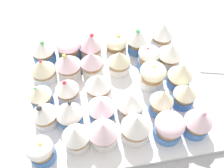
% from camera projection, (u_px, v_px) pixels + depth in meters
% --- Properties ---
extents(ground_plane, '(1.80, 1.80, 0.03)m').
position_uv_depth(ground_plane, '(112.00, 97.00, 0.65)').
color(ground_plane, '#9E9EA3').
extents(baking_tray, '(0.46, 0.39, 0.01)m').
position_uv_depth(baking_tray, '(112.00, 92.00, 0.63)').
color(baking_tray, silver).
rests_on(baking_tray, ground_plane).
extents(cupcake_0, '(0.06, 0.06, 0.06)m').
position_uv_depth(cupcake_0, '(41.00, 151.00, 0.50)').
color(cupcake_0, '#477AC6').
rests_on(cupcake_0, baking_tray).
extents(cupcake_1, '(0.06, 0.06, 0.07)m').
position_uv_depth(cupcake_1, '(76.00, 137.00, 0.52)').
color(cupcake_1, white).
rests_on(cupcake_1, baking_tray).
extents(cupcake_2, '(0.06, 0.06, 0.07)m').
position_uv_depth(cupcake_2, '(103.00, 132.00, 0.52)').
color(cupcake_2, white).
rests_on(cupcake_2, baking_tray).
extents(cupcake_3, '(0.06, 0.06, 0.08)m').
position_uv_depth(cupcake_3, '(136.00, 127.00, 0.52)').
color(cupcake_3, white).
rests_on(cupcake_3, baking_tray).
extents(cupcake_4, '(0.06, 0.06, 0.07)m').
position_uv_depth(cupcake_4, '(169.00, 127.00, 0.53)').
color(cupcake_4, '#477AC6').
rests_on(cupcake_4, baking_tray).
extents(cupcake_5, '(0.06, 0.06, 0.08)m').
position_uv_depth(cupcake_5, '(198.00, 121.00, 0.53)').
color(cupcake_5, '#477AC6').
rests_on(cupcake_5, baking_tray).
extents(cupcake_6, '(0.06, 0.06, 0.07)m').
position_uv_depth(cupcake_6, '(44.00, 114.00, 0.55)').
color(cupcake_6, white).
rests_on(cupcake_6, baking_tray).
extents(cupcake_7, '(0.06, 0.06, 0.07)m').
position_uv_depth(cupcake_7, '(69.00, 113.00, 0.55)').
color(cupcake_7, '#477AC6').
rests_on(cupcake_7, baking_tray).
extents(cupcake_8, '(0.06, 0.06, 0.07)m').
position_uv_depth(cupcake_8, '(101.00, 108.00, 0.56)').
color(cupcake_8, '#477AC6').
rests_on(cupcake_8, baking_tray).
extents(cupcake_9, '(0.06, 0.06, 0.07)m').
position_uv_depth(cupcake_9, '(131.00, 104.00, 0.56)').
color(cupcake_9, white).
rests_on(cupcake_9, baking_tray).
extents(cupcake_10, '(0.05, 0.05, 0.08)m').
position_uv_depth(cupcake_10, '(162.00, 101.00, 0.56)').
color(cupcake_10, '#477AC6').
rests_on(cupcake_10, baking_tray).
extents(cupcake_11, '(0.05, 0.05, 0.07)m').
position_uv_depth(cupcake_11, '(185.00, 94.00, 0.58)').
color(cupcake_11, '#477AC6').
rests_on(cupcake_11, baking_tray).
extents(cupcake_12, '(0.05, 0.05, 0.07)m').
position_uv_depth(cupcake_12, '(40.00, 96.00, 0.58)').
color(cupcake_12, '#477AC6').
rests_on(cupcake_12, baking_tray).
extents(cupcake_13, '(0.06, 0.06, 0.07)m').
position_uv_depth(cupcake_13, '(67.00, 90.00, 0.59)').
color(cupcake_13, white).
rests_on(cupcake_13, baking_tray).
extents(cupcake_14, '(0.06, 0.06, 0.08)m').
position_uv_depth(cupcake_14, '(98.00, 86.00, 0.59)').
color(cupcake_14, white).
rests_on(cupcake_14, baking_tray).
extents(cupcake_15, '(0.06, 0.06, 0.07)m').
position_uv_depth(cupcake_15, '(152.00, 75.00, 0.62)').
color(cupcake_15, white).
rests_on(cupcake_15, baking_tray).
extents(cupcake_16, '(0.06, 0.06, 0.07)m').
position_uv_depth(cupcake_16, '(181.00, 74.00, 0.61)').
color(cupcake_16, '#477AC6').
rests_on(cupcake_16, baking_tray).
extents(cupcake_17, '(0.06, 0.06, 0.07)m').
position_uv_depth(cupcake_17, '(43.00, 70.00, 0.63)').
color(cupcake_17, white).
rests_on(cupcake_17, baking_tray).
extents(cupcake_18, '(0.07, 0.07, 0.08)m').
position_uv_depth(cupcake_18, '(68.00, 65.00, 0.63)').
color(cupcake_18, white).
rests_on(cupcake_18, baking_tray).
extents(cupcake_19, '(0.06, 0.06, 0.07)m').
position_uv_depth(cupcake_19, '(92.00, 63.00, 0.64)').
color(cupcake_19, white).
rests_on(cupcake_19, baking_tray).
extents(cupcake_20, '(0.06, 0.06, 0.07)m').
position_uv_depth(cupcake_20, '(119.00, 62.00, 0.64)').
color(cupcake_20, white).
rests_on(cupcake_20, baking_tray).
extents(cupcake_21, '(0.06, 0.06, 0.07)m').
position_uv_depth(cupcake_21, '(149.00, 58.00, 0.65)').
color(cupcake_21, '#477AC6').
rests_on(cupcake_21, baking_tray).
extents(cupcake_22, '(0.07, 0.07, 0.07)m').
position_uv_depth(cupcake_22, '(170.00, 54.00, 0.66)').
color(cupcake_22, white).
rests_on(cupcake_22, baking_tray).
extents(cupcake_23, '(0.06, 0.06, 0.07)m').
position_uv_depth(cupcake_23, '(43.00, 51.00, 0.67)').
color(cupcake_23, '#477AC6').
rests_on(cupcake_23, baking_tray).
extents(cupcake_24, '(0.07, 0.07, 0.07)m').
position_uv_depth(cupcake_24, '(69.00, 48.00, 0.67)').
color(cupcake_24, '#477AC6').
rests_on(cupcake_24, baking_tray).
extents(cupcake_25, '(0.06, 0.06, 0.08)m').
position_uv_depth(cupcake_25, '(91.00, 46.00, 0.67)').
color(cupcake_25, white).
rests_on(cupcake_25, baking_tray).
extents(cupcake_26, '(0.06, 0.06, 0.07)m').
position_uv_depth(cupcake_26, '(116.00, 45.00, 0.68)').
color(cupcake_26, white).
rests_on(cupcake_26, baking_tray).
extents(cupcake_27, '(0.06, 0.06, 0.08)m').
position_uv_depth(cupcake_27, '(138.00, 40.00, 0.68)').
color(cupcake_27, '#477AC6').
rests_on(cupcake_27, baking_tray).
extents(cupcake_28, '(0.06, 0.06, 0.08)m').
position_uv_depth(cupcake_28, '(162.00, 35.00, 0.70)').
color(cupcake_28, white).
rests_on(cupcake_28, baking_tray).
extents(napkin, '(0.17, 0.14, 0.01)m').
position_uv_depth(napkin, '(224.00, 59.00, 0.71)').
color(napkin, white).
rests_on(napkin, ground_plane).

